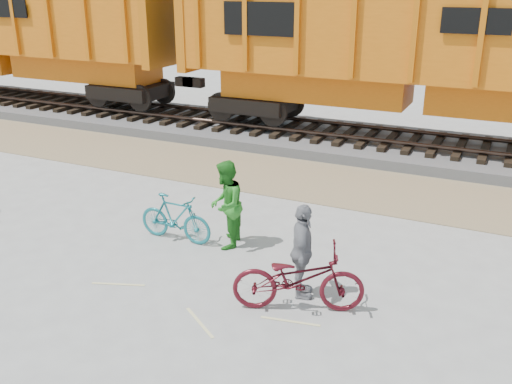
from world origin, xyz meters
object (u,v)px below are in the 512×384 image
person_man (226,205)px  person_woman (302,252)px  hopper_car_center (423,48)px  hopper_car_left (18,29)px  bicycle_maroon (298,279)px  bicycle_teal (175,218)px

person_man → person_woman: bearing=44.8°
hopper_car_center → person_man: 8.27m
person_man → hopper_car_left: bearing=-136.2°
bicycle_maroon → person_woman: (-0.10, 0.40, 0.25)m
hopper_car_left → person_man: hopper_car_left is taller
person_man → hopper_car_center: bearing=149.8°
hopper_car_left → person_woman: size_ratio=9.00×
bicycle_maroon → hopper_car_center: bearing=-22.0°
person_man → bicycle_maroon: bearing=38.1°
hopper_car_center → person_woman: hopper_car_center is taller
hopper_car_left → person_man: (12.96, -7.72, -2.17)m
hopper_car_left → bicycle_maroon: 17.78m
hopper_car_left → hopper_car_center: (15.00, 0.00, 0.00)m
hopper_car_center → person_woman: (-0.10, -8.83, -2.23)m
hopper_car_left → person_man: bearing=-30.8°
bicycle_teal → person_woman: 3.09m
bicycle_teal → bicycle_maroon: bicycle_maroon is taller
hopper_car_left → bicycle_teal: bearing=-33.5°
hopper_car_center → bicycle_maroon: (-0.00, -9.23, -2.48)m
hopper_car_center → bicycle_teal: (-3.04, -7.92, -2.54)m
hopper_car_center → bicycle_maroon: 9.56m
hopper_car_center → person_man: hopper_car_center is taller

